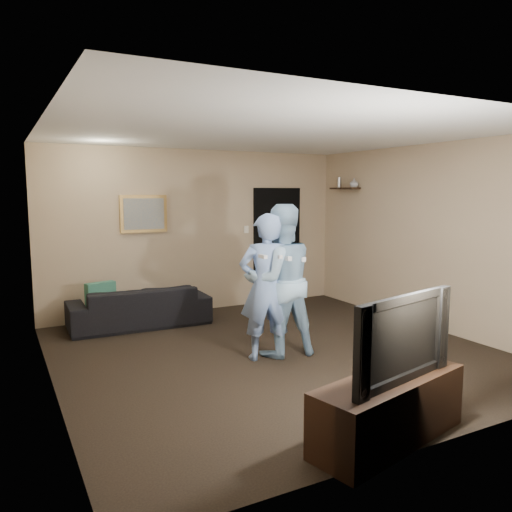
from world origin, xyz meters
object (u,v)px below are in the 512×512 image
sofa (140,306)px  television (392,336)px  tv_console (389,410)px  wii_player_left (266,287)px  wii_player_right (280,280)px

sofa → television: television is taller
sofa → tv_console: bearing=102.7°
tv_console → wii_player_left: wii_player_left is taller
tv_console → television: bearing=0.0°
sofa → tv_console: (0.84, -4.25, -0.04)m
sofa → wii_player_left: bearing=115.1°
television → sofa: bearing=88.2°
wii_player_right → television: bearing=-98.0°
tv_console → wii_player_right: bearing=69.0°
wii_player_right → sofa: bearing=119.2°
television → wii_player_left: (0.08, 2.14, 0.01)m
television → wii_player_left: size_ratio=0.69×
tv_console → television: 0.59m
television → wii_player_right: bearing=69.0°
tv_console → television: size_ratio=1.23×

